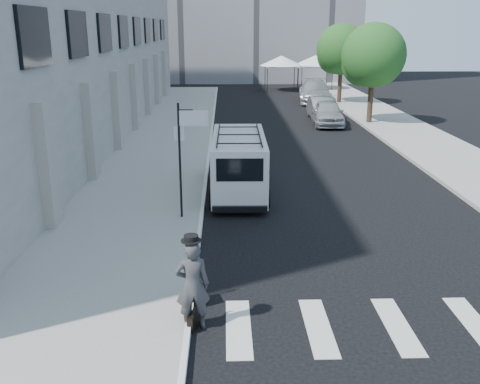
{
  "coord_description": "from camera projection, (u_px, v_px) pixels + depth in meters",
  "views": [
    {
      "loc": [
        -1.23,
        -12.39,
        5.78
      ],
      "look_at": [
        -0.83,
        2.0,
        1.3
      ],
      "focal_mm": 40.0,
      "sensor_mm": 36.0,
      "label": 1
    }
  ],
  "objects": [
    {
      "name": "ground",
      "position": [
        275.0,
        264.0,
        13.58
      ],
      "size": [
        120.0,
        120.0,
        0.0
      ],
      "primitive_type": "plane",
      "color": "black",
      "rests_on": "ground"
    },
    {
      "name": "suitcase",
      "position": [
        196.0,
        292.0,
        11.53
      ],
      "size": [
        0.35,
        0.45,
        1.13
      ],
      "rotation": [
        0.0,
        0.0,
        0.25
      ],
      "color": "black",
      "rests_on": "ground"
    },
    {
      "name": "parked_car_c",
      "position": [
        315.0,
        91.0,
        42.18
      ],
      "size": [
        3.05,
        6.12,
        1.71
      ],
      "primitive_type": "imported",
      "rotation": [
        0.0,
        0.0,
        -0.11
      ],
      "color": "#A4A8AC",
      "rests_on": "ground"
    },
    {
      "name": "cargo_van",
      "position": [
        239.0,
        163.0,
        19.09
      ],
      "size": [
        2.04,
        5.59,
        2.11
      ],
      "rotation": [
        0.0,
        0.0,
        -0.01
      ],
      "color": "silver",
      "rests_on": "ground"
    },
    {
      "name": "tree_near",
      "position": [
        371.0,
        58.0,
        31.83
      ],
      "size": [
        3.8,
        3.83,
        6.03
      ],
      "color": "black",
      "rests_on": "ground"
    },
    {
      "name": "briefcase",
      "position": [
        193.0,
        321.0,
        10.63
      ],
      "size": [
        0.23,
        0.46,
        0.34
      ],
      "primitive_type": "cube",
      "rotation": [
        0.0,
        0.0,
        -0.27
      ],
      "color": "black",
      "rests_on": "ground"
    },
    {
      "name": "businessman",
      "position": [
        192.0,
        285.0,
        10.44
      ],
      "size": [
        0.73,
        0.53,
        1.87
      ],
      "primitive_type": "imported",
      "rotation": [
        0.0,
        0.0,
        3.27
      ],
      "color": "#3A3B3D",
      "rests_on": "ground"
    },
    {
      "name": "sidewalk_right",
      "position": [
        391.0,
        123.0,
        32.88
      ],
      "size": [
        4.0,
        56.0,
        0.15
      ],
      "primitive_type": "cube",
      "color": "gray",
      "rests_on": "ground"
    },
    {
      "name": "parked_car_a",
      "position": [
        328.0,
        113.0,
        32.43
      ],
      "size": [
        2.08,
        4.47,
        1.48
      ],
      "primitive_type": "imported",
      "rotation": [
        0.0,
        0.0,
        -0.08
      ],
      "color": "#A5A8AD",
      "rests_on": "ground"
    },
    {
      "name": "tent_left",
      "position": [
        282.0,
        61.0,
        49.15
      ],
      "size": [
        4.0,
        4.0,
        3.2
      ],
      "color": "black",
      "rests_on": "ground"
    },
    {
      "name": "tree_far",
      "position": [
        340.0,
        51.0,
        40.42
      ],
      "size": [
        3.8,
        3.83,
        6.03
      ],
      "color": "black",
      "rests_on": "ground"
    },
    {
      "name": "parked_car_b",
      "position": [
        322.0,
        109.0,
        34.3
      ],
      "size": [
        1.52,
        4.24,
        1.39
      ],
      "primitive_type": "imported",
      "rotation": [
        0.0,
        0.0,
        -0.01
      ],
      "color": "#5B5C63",
      "rests_on": "ground"
    },
    {
      "name": "sign_pole",
      "position": [
        187.0,
        137.0,
        15.78
      ],
      "size": [
        1.03,
        0.07,
        3.5
      ],
      "color": "black",
      "rests_on": "sidewalk_left"
    },
    {
      "name": "sidewalk_left",
      "position": [
        169.0,
        137.0,
        28.71
      ],
      "size": [
        4.5,
        48.0,
        0.15
      ],
      "primitive_type": "cube",
      "color": "gray",
      "rests_on": "ground"
    },
    {
      "name": "building_left",
      "position": [
        33.0,
        22.0,
        28.67
      ],
      "size": [
        10.0,
        44.0,
        12.0
      ],
      "primitive_type": "cube",
      "color": "gray",
      "rests_on": "ground"
    },
    {
      "name": "tent_right",
      "position": [
        315.0,
        61.0,
        49.71
      ],
      "size": [
        4.0,
        4.0,
        3.2
      ],
      "color": "black",
      "rests_on": "ground"
    }
  ]
}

